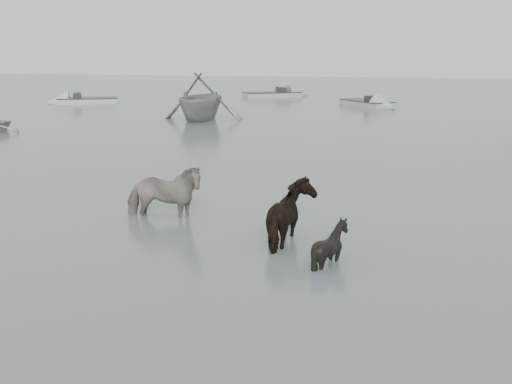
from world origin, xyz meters
TOP-DOWN VIEW (x-y plane):
  - ground at (0.00, 0.00)m, footprint 140.00×140.00m
  - pony_pinto at (-2.87, 2.72)m, footprint 1.95×0.97m
  - pony_dark at (0.36, 1.41)m, footprint 1.81×1.95m
  - pony_black at (1.19, 0.22)m, footprint 1.26×1.20m
  - rowboat_trail at (-7.17, 22.00)m, footprint 4.55×5.22m
  - skiff_outer at (-17.40, 30.14)m, footprint 5.74×3.60m
  - skiff_mid at (1.45, 31.44)m, footprint 4.64×5.29m
  - skiff_far at (-5.80, 37.73)m, footprint 6.09×4.33m

SIDE VIEW (x-z plane):
  - ground at x=0.00m, z-range 0.00..0.00m
  - skiff_outer at x=-17.40m, z-range 0.00..0.75m
  - skiff_mid at x=1.45m, z-range 0.00..0.75m
  - skiff_far at x=-5.80m, z-range 0.00..0.75m
  - pony_black at x=1.19m, z-range 0.00..1.10m
  - pony_dark at x=0.36m, z-range 0.00..1.59m
  - pony_pinto at x=-2.87m, z-range 0.00..1.60m
  - rowboat_trail at x=-7.17m, z-range 0.00..2.66m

